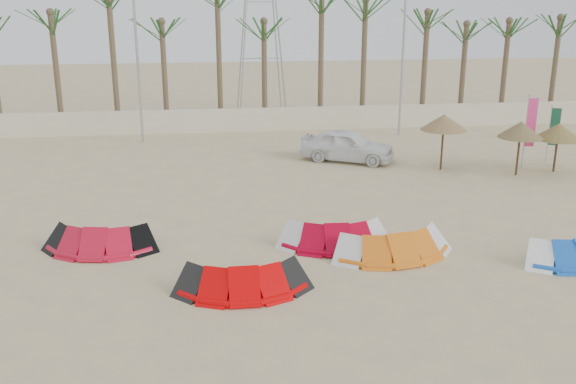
{
  "coord_description": "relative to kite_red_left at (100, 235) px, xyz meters",
  "views": [
    {
      "loc": [
        -2.53,
        -14.02,
        7.61
      ],
      "look_at": [
        0.0,
        6.0,
        1.3
      ],
      "focal_mm": 40.0,
      "sensor_mm": 36.0,
      "label": 1
    }
  ],
  "objects": [
    {
      "name": "boundary_wall",
      "position": [
        5.97,
        16.9,
        0.23
      ],
      "size": [
        60.0,
        0.3,
        1.3
      ],
      "primitive_type": "cube",
      "color": "beige",
      "rests_on": "ground"
    },
    {
      "name": "ground",
      "position": [
        5.97,
        -5.1,
        -0.42
      ],
      "size": [
        120.0,
        120.0,
        0.0
      ],
      "primitive_type": "plane",
      "color": "tan",
      "rests_on": "ground"
    },
    {
      "name": "kite_orange",
      "position": [
        8.83,
        -1.52,
        0.0
      ],
      "size": [
        3.86,
        2.1,
        0.9
      ],
      "color": "orange",
      "rests_on": "ground"
    },
    {
      "name": "parasol_left",
      "position": [
        13.71,
        7.52,
        1.73
      ],
      "size": [
        2.06,
        2.06,
        2.5
      ],
      "color": "#4C331E",
      "rests_on": "ground"
    },
    {
      "name": "kite_red_mid",
      "position": [
        4.19,
        -3.37,
        0.0
      ],
      "size": [
        3.52,
        1.57,
        0.9
      ],
      "color": "#D10002",
      "rests_on": "ground"
    },
    {
      "name": "flag_pink",
      "position": [
        17.64,
        7.41,
        1.56
      ],
      "size": [
        0.45,
        0.1,
        3.33
      ],
      "color": "#A5A8AD",
      "rests_on": "ground"
    },
    {
      "name": "lamp_b",
      "position": [
        0.01,
        14.9,
        5.35
      ],
      "size": [
        1.25,
        0.14,
        11.0
      ],
      "color": "#A5A8AD",
      "rests_on": "ground"
    },
    {
      "name": "kite_red_right",
      "position": [
        7.23,
        -0.53,
        0.0
      ],
      "size": [
        3.51,
        1.67,
        0.9
      ],
      "color": "#A8001B",
      "rests_on": "ground"
    },
    {
      "name": "car",
      "position": [
        9.87,
        9.57,
        0.32
      ],
      "size": [
        4.68,
        3.54,
        1.48
      ],
      "primitive_type": "imported",
      "rotation": [
        0.0,
        0.0,
        1.1
      ],
      "color": "white",
      "rests_on": "ground"
    },
    {
      "name": "pylon",
      "position": [
        6.97,
        22.9,
        -0.42
      ],
      "size": [
        3.0,
        3.0,
        14.0
      ],
      "primitive_type": null,
      "color": "#A5A8AD",
      "rests_on": "ground"
    },
    {
      "name": "kite_blue",
      "position": [
        14.03,
        -2.62,
        -0.0
      ],
      "size": [
        3.54,
        2.1,
        0.9
      ],
      "color": "blue",
      "rests_on": "ground"
    },
    {
      "name": "lamp_c",
      "position": [
        14.01,
        14.9,
        5.35
      ],
      "size": [
        1.25,
        0.14,
        11.0
      ],
      "color": "#A5A8AD",
      "rests_on": "ground"
    },
    {
      "name": "palm_line",
      "position": [
        6.64,
        18.4,
        6.03
      ],
      "size": [
        52.0,
        4.0,
        7.7
      ],
      "color": "brown",
      "rests_on": "ground"
    },
    {
      "name": "parasol_right",
      "position": [
        18.54,
        6.55,
        1.39
      ],
      "size": [
        2.02,
        2.02,
        2.17
      ],
      "color": "#4C331E",
      "rests_on": "ground"
    },
    {
      "name": "flag_green",
      "position": [
        19.29,
        8.31,
        1.17
      ],
      "size": [
        0.43,
        0.19,
        2.67
      ],
      "color": "#A5A8AD",
      "rests_on": "ground"
    },
    {
      "name": "kite_red_left",
      "position": [
        0.0,
        0.0,
        0.0
      ],
      "size": [
        3.57,
        1.99,
        0.9
      ],
      "color": "red",
      "rests_on": "ground"
    },
    {
      "name": "parasol_mid",
      "position": [
        16.63,
        6.23,
        1.59
      ],
      "size": [
        1.92,
        1.92,
        2.37
      ],
      "color": "#4C331E",
      "rests_on": "ground"
    }
  ]
}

